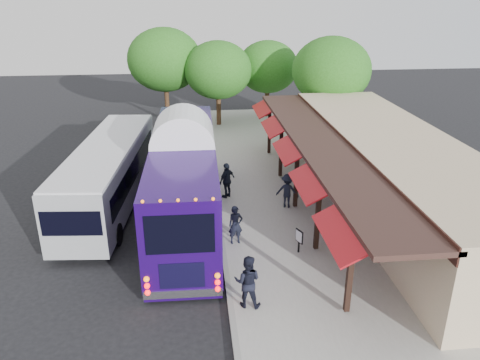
{
  "coord_description": "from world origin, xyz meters",
  "views": [
    {
      "loc": [
        -0.95,
        -16.13,
        9.97
      ],
      "look_at": [
        1.07,
        3.74,
        1.8
      ],
      "focal_mm": 35.0,
      "sensor_mm": 36.0,
      "label": 1
    }
  ],
  "objects_px": {
    "coach_bus": "(185,175)",
    "ped_c": "(227,180)",
    "ped_b": "(247,281)",
    "ped_d": "(287,191)",
    "ped_a": "(236,225)",
    "city_bus": "(109,172)",
    "sign_board": "(299,237)"
  },
  "relations": [
    {
      "from": "coach_bus",
      "to": "ped_b",
      "type": "xyz_separation_m",
      "value": [
        2.05,
        -6.81,
        -1.13
      ]
    },
    {
      "from": "ped_b",
      "to": "ped_d",
      "type": "height_order",
      "value": "ped_b"
    },
    {
      "from": "coach_bus",
      "to": "sign_board",
      "type": "height_order",
      "value": "coach_bus"
    },
    {
      "from": "sign_board",
      "to": "ped_b",
      "type": "bearing_deg",
      "value": -151.42
    },
    {
      "from": "coach_bus",
      "to": "city_bus",
      "type": "bearing_deg",
      "value": 151.22
    },
    {
      "from": "ped_a",
      "to": "sign_board",
      "type": "distance_m",
      "value": 2.65
    },
    {
      "from": "ped_a",
      "to": "coach_bus",
      "type": "bearing_deg",
      "value": 118.3
    },
    {
      "from": "ped_b",
      "to": "ped_d",
      "type": "bearing_deg",
      "value": -96.61
    },
    {
      "from": "ped_c",
      "to": "sign_board",
      "type": "distance_m",
      "value": 6.2
    },
    {
      "from": "ped_a",
      "to": "ped_b",
      "type": "xyz_separation_m",
      "value": [
        0.0,
        -4.19,
        0.11
      ]
    },
    {
      "from": "ped_b",
      "to": "ped_c",
      "type": "height_order",
      "value": "ped_b"
    },
    {
      "from": "coach_bus",
      "to": "ped_b",
      "type": "bearing_deg",
      "value": -72.5
    },
    {
      "from": "city_bus",
      "to": "ped_b",
      "type": "height_order",
      "value": "city_bus"
    },
    {
      "from": "ped_b",
      "to": "ped_c",
      "type": "distance_m",
      "value": 8.86
    },
    {
      "from": "ped_a",
      "to": "ped_d",
      "type": "distance_m",
      "value": 4.27
    },
    {
      "from": "city_bus",
      "to": "ped_d",
      "type": "height_order",
      "value": "city_bus"
    },
    {
      "from": "coach_bus",
      "to": "city_bus",
      "type": "distance_m",
      "value": 4.28
    },
    {
      "from": "ped_d",
      "to": "ped_c",
      "type": "bearing_deg",
      "value": -8.27
    },
    {
      "from": "ped_a",
      "to": "ped_d",
      "type": "relative_size",
      "value": 0.98
    },
    {
      "from": "ped_a",
      "to": "ped_c",
      "type": "relative_size",
      "value": 0.9
    },
    {
      "from": "ped_a",
      "to": "sign_board",
      "type": "relative_size",
      "value": 1.65
    },
    {
      "from": "coach_bus",
      "to": "ped_d",
      "type": "height_order",
      "value": "coach_bus"
    },
    {
      "from": "coach_bus",
      "to": "ped_c",
      "type": "xyz_separation_m",
      "value": [
        2.05,
        2.04,
        -1.15
      ]
    },
    {
      "from": "ped_c",
      "to": "ped_a",
      "type": "bearing_deg",
      "value": 45.11
    },
    {
      "from": "city_bus",
      "to": "ped_c",
      "type": "bearing_deg",
      "value": 4.27
    },
    {
      "from": "ped_c",
      "to": "sign_board",
      "type": "relative_size",
      "value": 1.83
    },
    {
      "from": "ped_d",
      "to": "sign_board",
      "type": "bearing_deg",
      "value": 104.3
    },
    {
      "from": "ped_a",
      "to": "ped_c",
      "type": "bearing_deg",
      "value": 80.32
    },
    {
      "from": "coach_bus",
      "to": "ped_b",
      "type": "relative_size",
      "value": 6.95
    },
    {
      "from": "coach_bus",
      "to": "ped_d",
      "type": "distance_m",
      "value": 5.04
    },
    {
      "from": "coach_bus",
      "to": "ped_c",
      "type": "distance_m",
      "value": 3.11
    },
    {
      "from": "ped_c",
      "to": "ped_d",
      "type": "height_order",
      "value": "ped_c"
    }
  ]
}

